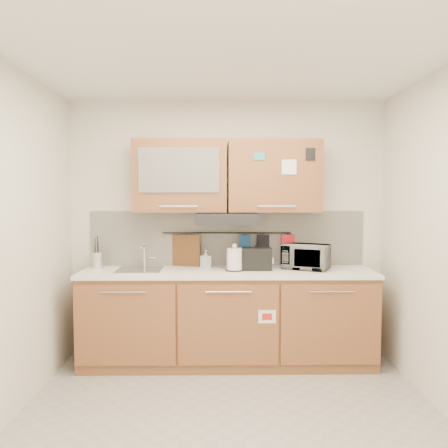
{
  "coord_description": "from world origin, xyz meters",
  "views": [
    {
      "loc": [
        -0.09,
        -2.99,
        1.65
      ],
      "look_at": [
        -0.04,
        1.05,
        1.38
      ],
      "focal_mm": 35.0,
      "sensor_mm": 36.0,
      "label": 1
    }
  ],
  "objects": [
    {
      "name": "countertop",
      "position": [
        0.0,
        1.19,
        0.9
      ],
      "size": [
        2.82,
        0.62,
        0.04
      ],
      "primitive_type": "cube",
      "color": "white",
      "rests_on": "base_cabinet"
    },
    {
      "name": "upper_cabinets",
      "position": [
        -0.0,
        1.32,
        1.83
      ],
      "size": [
        1.82,
        0.37,
        0.7
      ],
      "color": "brown",
      "rests_on": "wall_back"
    },
    {
      "name": "oven_mitt",
      "position": [
        0.18,
        1.44,
        1.14
      ],
      "size": [
        0.12,
        0.03,
        0.19
      ],
      "primitive_type": "cube",
      "rotation": [
        0.0,
        0.0,
        -0.0
      ],
      "color": "#1D4E87",
      "rests_on": "utensil_rail"
    },
    {
      "name": "ceiling",
      "position": [
        0.0,
        0.0,
        2.6
      ],
      "size": [
        3.2,
        3.2,
        0.0
      ],
      "primitive_type": "plane",
      "rotation": [
        3.14,
        0.0,
        0.0
      ],
      "color": "white",
      "rests_on": "wall_back"
    },
    {
      "name": "pot_holder",
      "position": [
        0.62,
        1.44,
        1.16
      ],
      "size": [
        0.14,
        0.05,
        0.17
      ],
      "primitive_type": "cube",
      "rotation": [
        0.0,
        0.0,
        0.18
      ],
      "color": "red",
      "rests_on": "utensil_rail"
    },
    {
      "name": "kettle",
      "position": [
        0.07,
        1.16,
        1.02
      ],
      "size": [
        0.19,
        0.17,
        0.26
      ],
      "rotation": [
        0.0,
        0.0,
        0.11
      ],
      "color": "white",
      "rests_on": "countertop"
    },
    {
      "name": "sink",
      "position": [
        -0.85,
        1.21,
        0.92
      ],
      "size": [
        0.42,
        0.4,
        0.26
      ],
      "color": "silver",
      "rests_on": "countertop"
    },
    {
      "name": "wall_back",
      "position": [
        0.0,
        1.5,
        1.3
      ],
      "size": [
        3.2,
        0.0,
        3.2
      ],
      "primitive_type": "plane",
      "rotation": [
        1.57,
        0.0,
        0.0
      ],
      "color": "silver",
      "rests_on": "ground"
    },
    {
      "name": "dark_pouch",
      "position": [
        0.37,
        1.44,
        1.14
      ],
      "size": [
        0.13,
        0.06,
        0.2
      ],
      "primitive_type": "cube",
      "rotation": [
        0.0,
        0.0,
        -0.19
      ],
      "color": "black",
      "rests_on": "utensil_rail"
    },
    {
      "name": "backsplash",
      "position": [
        0.0,
        1.49,
        1.2
      ],
      "size": [
        2.8,
        0.02,
        0.56
      ],
      "primitive_type": "cube",
      "color": "silver",
      "rests_on": "countertop"
    },
    {
      "name": "range_hood",
      "position": [
        0.0,
        1.25,
        1.42
      ],
      "size": [
        0.6,
        0.46,
        0.1
      ],
      "primitive_type": "cube",
      "color": "black",
      "rests_on": "upper_cabinets"
    },
    {
      "name": "microwave",
      "position": [
        0.77,
        1.26,
        1.04
      ],
      "size": [
        0.52,
        0.45,
        0.24
      ],
      "primitive_type": "imported",
      "rotation": [
        0.0,
        0.0,
        -0.43
      ],
      "color": "#999999",
      "rests_on": "countertop"
    },
    {
      "name": "base_cabinet",
      "position": [
        0.0,
        1.19,
        0.41
      ],
      "size": [
        2.8,
        0.64,
        0.88
      ],
      "color": "brown",
      "rests_on": "floor"
    },
    {
      "name": "cutting_board",
      "position": [
        -0.42,
        1.44,
        1.05
      ],
      "size": [
        0.29,
        0.12,
        0.37
      ],
      "primitive_type": "cube",
      "rotation": [
        0.0,
        0.0,
        -0.33
      ],
      "color": "brown",
      "rests_on": "utensil_rail"
    },
    {
      "name": "floor",
      "position": [
        0.0,
        0.0,
        0.0
      ],
      "size": [
        3.2,
        3.2,
        0.0
      ],
      "primitive_type": "plane",
      "color": "#9E9993",
      "rests_on": "ground"
    },
    {
      "name": "utensil_crock",
      "position": [
        -1.29,
        1.33,
        1.0
      ],
      "size": [
        0.13,
        0.13,
        0.32
      ],
      "rotation": [
        0.0,
        0.0,
        0.01
      ],
      "color": "silver",
      "rests_on": "countertop"
    },
    {
      "name": "soap_bottle",
      "position": [
        -0.22,
        1.34,
        1.01
      ],
      "size": [
        0.11,
        0.11,
        0.18
      ],
      "primitive_type": "imported",
      "rotation": [
        0.0,
        0.0,
        0.63
      ],
      "color": "#999999",
      "rests_on": "countertop"
    },
    {
      "name": "utensil_rail",
      "position": [
        0.0,
        1.45,
        1.26
      ],
      "size": [
        1.3,
        0.02,
        0.02
      ],
      "primitive_type": "cylinder",
      "rotation": [
        0.0,
        1.57,
        0.0
      ],
      "color": "black",
      "rests_on": "backsplash"
    },
    {
      "name": "toaster",
      "position": [
        0.28,
        1.21,
        1.03
      ],
      "size": [
        0.29,
        0.17,
        0.22
      ],
      "rotation": [
        0.0,
        0.0,
        -0.01
      ],
      "color": "black",
      "rests_on": "countertop"
    }
  ]
}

